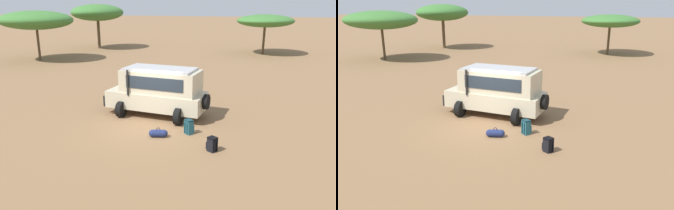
# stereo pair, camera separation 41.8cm
# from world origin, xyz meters

# --- Properties ---
(ground_plane) EXTENTS (320.00, 320.00, 0.00)m
(ground_plane) POSITION_xyz_m (0.00, 0.00, 0.00)
(ground_plane) COLOR olive
(safari_vehicle) EXTENTS (5.41, 2.92, 2.44)m
(safari_vehicle) POSITION_xyz_m (-0.18, 1.89, 1.29)
(safari_vehicle) COLOR beige
(safari_vehicle) RESTS_ON ground_plane
(backpack_beside_front_wheel) EXTENTS (0.46, 0.47, 0.65)m
(backpack_beside_front_wheel) POSITION_xyz_m (1.95, -0.11, 0.32)
(backpack_beside_front_wheel) COLOR #235B6B
(backpack_beside_front_wheel) RESTS_ON ground_plane
(backpack_cluster_center) EXTENTS (0.47, 0.43, 0.57)m
(backpack_cluster_center) POSITION_xyz_m (3.25, -1.54, 0.28)
(backpack_cluster_center) COLOR black
(backpack_cluster_center) RESTS_ON ground_plane
(duffel_bag_low_black_case) EXTENTS (0.79, 0.46, 0.42)m
(duffel_bag_low_black_case) POSITION_xyz_m (0.81, -0.87, 0.16)
(duffel_bag_low_black_case) COLOR navy
(duffel_bag_low_black_case) RESTS_ON ground_plane
(acacia_tree_far_left) EXTENTS (7.50, 6.62, 4.91)m
(acacia_tree_far_left) POSITION_xyz_m (-17.71, 14.43, 3.98)
(acacia_tree_far_left) COLOR brown
(acacia_tree_far_left) RESTS_ON ground_plane
(acacia_tree_left_mid) EXTENTS (6.43, 7.04, 5.55)m
(acacia_tree_left_mid) POSITION_xyz_m (-16.93, 25.03, 4.50)
(acacia_tree_left_mid) COLOR brown
(acacia_tree_left_mid) RESTS_ON ground_plane
(acacia_tree_centre_back) EXTENTS (6.30, 6.92, 4.43)m
(acacia_tree_centre_back) POSITION_xyz_m (3.62, 26.33, 3.72)
(acacia_tree_centre_back) COLOR brown
(acacia_tree_centre_back) RESTS_ON ground_plane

